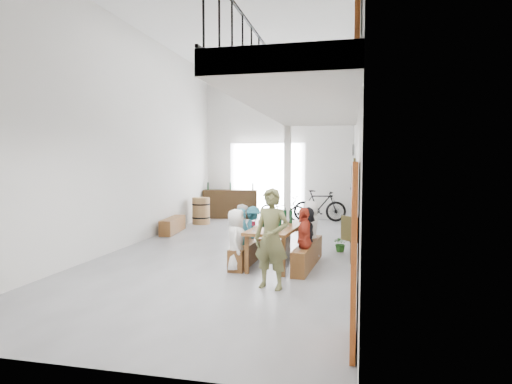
% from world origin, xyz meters
% --- Properties ---
extents(floor, '(12.00, 12.00, 0.00)m').
position_xyz_m(floor, '(0.00, 0.00, 0.00)').
color(floor, slate).
rests_on(floor, ground).
extents(room_walls, '(12.00, 12.00, 12.00)m').
position_xyz_m(room_walls, '(0.00, 0.00, 3.55)').
color(room_walls, silver).
rests_on(room_walls, ground).
extents(gateway_portal, '(2.80, 0.08, 2.80)m').
position_xyz_m(gateway_portal, '(-0.40, 5.94, 1.40)').
color(gateway_portal, white).
rests_on(gateway_portal, ground).
extents(right_wall_decor, '(0.07, 8.28, 5.07)m').
position_xyz_m(right_wall_decor, '(2.70, -1.87, 1.74)').
color(right_wall_decor, '#AF501A').
rests_on(right_wall_decor, ground).
extents(balcony, '(1.52, 5.62, 4.00)m').
position_xyz_m(balcony, '(1.98, -3.13, 2.96)').
color(balcony, silver).
rests_on(balcony, ground).
extents(tasting_table, '(1.01, 2.11, 0.79)m').
position_xyz_m(tasting_table, '(1.20, -1.21, 0.71)').
color(tasting_table, brown).
rests_on(tasting_table, ground).
extents(bench_inner, '(0.37, 1.86, 0.43)m').
position_xyz_m(bench_inner, '(0.58, -1.16, 0.21)').
color(bench_inner, brown).
rests_on(bench_inner, ground).
extents(bench_wall, '(0.44, 2.07, 0.47)m').
position_xyz_m(bench_wall, '(1.83, -1.23, 0.24)').
color(bench_wall, brown).
rests_on(bench_wall, ground).
extents(tableware, '(0.61, 1.54, 0.35)m').
position_xyz_m(tableware, '(1.20, -1.22, 0.93)').
color(tableware, black).
rests_on(tableware, tasting_table).
extents(side_bench, '(0.52, 1.60, 0.44)m').
position_xyz_m(side_bench, '(-2.50, 2.03, 0.22)').
color(side_bench, brown).
rests_on(side_bench, ground).
extents(oak_barrel, '(0.61, 0.61, 0.90)m').
position_xyz_m(oak_barrel, '(-2.28, 3.90, 0.45)').
color(oak_barrel, olive).
rests_on(oak_barrel, ground).
extents(serving_counter, '(2.06, 0.87, 1.06)m').
position_xyz_m(serving_counter, '(-1.75, 5.65, 0.53)').
color(serving_counter, '#3C2612').
rests_on(serving_counter, ground).
extents(counter_bottles, '(1.75, 0.25, 0.28)m').
position_xyz_m(counter_bottles, '(-1.75, 5.67, 1.20)').
color(counter_bottles, black).
rests_on(counter_bottles, serving_counter).
extents(guest_left_a, '(0.48, 0.64, 1.20)m').
position_xyz_m(guest_left_a, '(0.52, -1.92, 0.60)').
color(guest_left_a, white).
rests_on(guest_left_a, ground).
extents(guest_left_b, '(0.33, 0.45, 1.16)m').
position_xyz_m(guest_left_b, '(0.52, -1.39, 0.58)').
color(guest_left_b, '#24667B').
rests_on(guest_left_b, ground).
extents(guest_left_c, '(0.65, 0.71, 1.19)m').
position_xyz_m(guest_left_c, '(0.38, -0.85, 0.59)').
color(guest_left_c, white).
rests_on(guest_left_c, ground).
extents(guest_left_d, '(0.52, 0.77, 1.10)m').
position_xyz_m(guest_left_d, '(0.51, -0.40, 0.55)').
color(guest_left_d, '#24667B').
rests_on(guest_left_d, ground).
extents(guest_right_a, '(0.39, 0.76, 1.25)m').
position_xyz_m(guest_right_a, '(1.81, -1.75, 0.62)').
color(guest_right_a, '#A32D1B').
rests_on(guest_right_a, ground).
extents(guest_right_b, '(0.61, 1.15, 1.18)m').
position_xyz_m(guest_right_b, '(1.79, -1.07, 0.59)').
color(guest_right_b, black).
rests_on(guest_right_b, ground).
extents(guest_right_c, '(0.59, 0.72, 1.27)m').
position_xyz_m(guest_right_c, '(1.83, -0.58, 0.64)').
color(guest_right_c, white).
rests_on(guest_right_c, ground).
extents(host_standing, '(0.69, 0.54, 1.67)m').
position_xyz_m(host_standing, '(1.39, -2.87, 0.83)').
color(host_standing, brown).
rests_on(host_standing, ground).
extents(potted_plant, '(0.45, 0.43, 0.40)m').
position_xyz_m(potted_plant, '(2.45, 0.33, 0.20)').
color(potted_plant, '#1D5219').
rests_on(potted_plant, ground).
extents(bicycle_near, '(1.81, 0.92, 0.90)m').
position_xyz_m(bicycle_near, '(0.32, 5.12, 0.45)').
color(bicycle_near, black).
rests_on(bicycle_near, ground).
extents(bicycle_far, '(1.90, 0.76, 1.11)m').
position_xyz_m(bicycle_far, '(1.60, 5.39, 0.56)').
color(bicycle_far, black).
rests_on(bicycle_far, ground).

